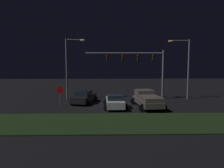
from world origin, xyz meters
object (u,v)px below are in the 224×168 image
(street_lamp_right, at_px, (184,61))
(street_lamp_left, at_px, (70,61))
(stop_sign, at_px, (60,93))
(car_sedan_far, at_px, (115,101))
(traffic_signal_gantry, at_px, (138,61))
(pickup_truck, at_px, (147,98))
(car_sedan, at_px, (84,97))

(street_lamp_right, bearing_deg, street_lamp_left, 179.28)
(street_lamp_left, distance_m, street_lamp_right, 15.00)
(stop_sign, bearing_deg, car_sedan_far, -8.80)
(stop_sign, bearing_deg, traffic_signal_gantry, 25.96)
(street_lamp_right, bearing_deg, pickup_truck, -138.03)
(traffic_signal_gantry, distance_m, street_lamp_left, 8.84)
(pickup_truck, xyz_separation_m, stop_sign, (-9.54, 0.70, 0.56))
(car_sedan_far, relative_size, street_lamp_left, 0.56)
(car_sedan_far, height_order, traffic_signal_gantry, traffic_signal_gantry)
(pickup_truck, distance_m, car_sedan, 7.56)
(car_sedan, xyz_separation_m, traffic_signal_gantry, (6.79, 2.60, 4.29))
(pickup_truck, height_order, street_lamp_left, street_lamp_left)
(car_sedan, xyz_separation_m, street_lamp_left, (-2.04, 2.86, 4.31))
(traffic_signal_gantry, distance_m, stop_sign, 10.85)
(pickup_truck, bearing_deg, traffic_signal_gantry, -2.75)
(car_sedan, height_order, car_sedan_far, same)
(street_lamp_left, bearing_deg, car_sedan_far, -45.24)
(car_sedan, xyz_separation_m, car_sedan_far, (3.61, -2.84, 0.00))
(car_sedan_far, height_order, street_lamp_left, street_lamp_left)
(car_sedan_far, distance_m, traffic_signal_gantry, 7.62)
(pickup_truck, bearing_deg, car_sedan, 63.79)
(car_sedan_far, distance_m, stop_sign, 6.18)
(car_sedan_far, xyz_separation_m, street_lamp_right, (9.35, 5.51, 4.28))
(pickup_truck, distance_m, street_lamp_right, 8.85)
(car_sedan, distance_m, street_lamp_left, 5.56)
(pickup_truck, xyz_separation_m, street_lamp_left, (-9.13, 5.46, 4.05))
(stop_sign, bearing_deg, car_sedan, 37.82)
(pickup_truck, bearing_deg, stop_sign, 79.74)
(car_sedan, xyz_separation_m, street_lamp_right, (12.96, 2.67, 4.28))
(street_lamp_left, relative_size, street_lamp_right, 1.01)
(street_lamp_right, relative_size, stop_sign, 3.54)
(car_sedan_far, relative_size, traffic_signal_gantry, 0.43)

